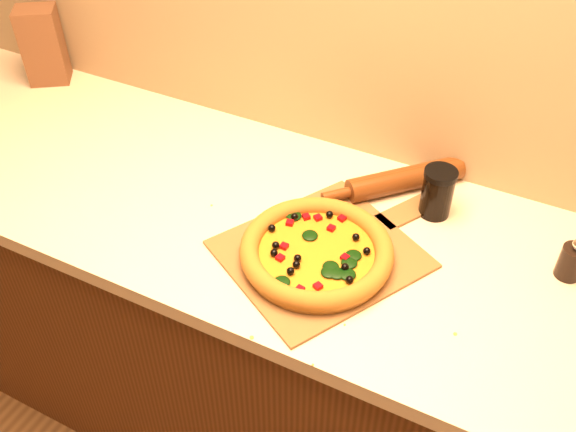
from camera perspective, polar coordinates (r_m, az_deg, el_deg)
The scene contains 8 objects.
cabinet at distance 1.80m, azimuth 3.05°, elevation -12.56°, with size 2.80×0.65×0.86m, color #4B2A10.
countertop at distance 1.46m, azimuth 3.68°, elevation -2.13°, with size 2.84×0.68×0.04m, color beige.
pizza_peel at distance 1.40m, azimuth 3.39°, elevation -3.14°, with size 0.49×0.56×0.01m.
pizza at distance 1.36m, azimuth 2.55°, elevation -3.18°, with size 0.33×0.33×0.05m.
pepper_grinder at distance 1.45m, azimuth 23.91°, elevation -3.68°, with size 0.05×0.05×0.10m.
rolling_pin at distance 1.57m, azimuth 10.41°, elevation 3.26°, with size 0.32×0.33×0.06m.
paper_bag at distance 2.08m, azimuth -20.95°, elevation 13.98°, with size 0.11×0.09×0.23m, color brown.
dark_jar at distance 1.50m, azimuth 13.14°, elevation 2.07°, with size 0.08×0.08×0.12m.
Camera 1 is at (0.39, 0.44, 1.89)m, focal length 40.00 mm.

